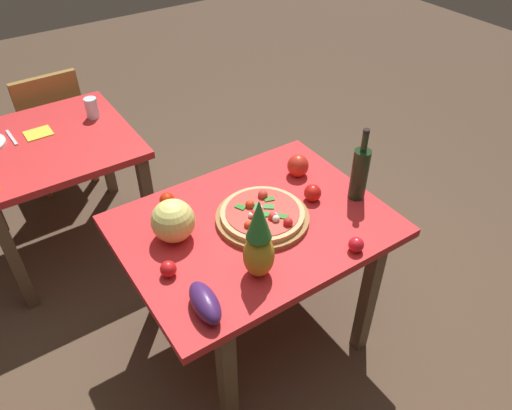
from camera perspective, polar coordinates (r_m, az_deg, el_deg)
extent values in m
plane|color=#4C3828|center=(2.65, -0.19, -14.00)|extent=(10.00, 10.00, 0.00)
cube|color=brown|center=(2.07, -3.33, -19.97)|extent=(0.06, 0.06, 0.69)
cube|color=brown|center=(2.37, 12.85, -10.71)|extent=(0.06, 0.06, 0.69)
cube|color=brown|center=(2.51, -12.40, -7.04)|extent=(0.06, 0.06, 0.69)
cube|color=brown|center=(2.76, 2.00, -0.83)|extent=(0.06, 0.06, 0.69)
cube|color=red|center=(2.12, -0.23, -2.48)|extent=(1.13, 0.86, 0.04)
cube|color=brown|center=(2.77, -26.34, -5.72)|extent=(0.06, 0.06, 0.69)
cube|color=brown|center=(2.85, -12.31, -0.32)|extent=(0.06, 0.06, 0.69)
cube|color=brown|center=(3.44, -17.34, 6.25)|extent=(0.06, 0.06, 0.69)
cube|color=red|center=(2.88, -23.04, 6.60)|extent=(0.86, 0.84, 0.04)
cube|color=olive|center=(3.93, -20.42, 7.54)|extent=(0.04, 0.04, 0.41)
cube|color=olive|center=(3.89, -24.93, 5.85)|extent=(0.04, 0.04, 0.41)
cube|color=olive|center=(3.65, -18.77, 5.41)|extent=(0.04, 0.04, 0.41)
cube|color=olive|center=(3.61, -23.60, 3.57)|extent=(0.04, 0.04, 0.41)
cube|color=olive|center=(3.66, -22.79, 8.56)|extent=(0.41, 0.41, 0.04)
cube|color=olive|center=(3.40, -22.85, 10.53)|extent=(0.40, 0.05, 0.40)
cylinder|color=olive|center=(2.11, 0.75, -1.50)|extent=(0.41, 0.41, 0.02)
cylinder|color=#E7A26A|center=(2.10, 0.76, -1.02)|extent=(0.36, 0.36, 0.02)
cylinder|color=red|center=(2.09, 0.76, -0.75)|extent=(0.32, 0.32, 0.00)
sphere|color=red|center=(2.04, 0.03, -1.47)|extent=(0.04, 0.04, 0.04)
sphere|color=red|center=(2.01, -0.95, -2.33)|extent=(0.03, 0.03, 0.03)
sphere|color=red|center=(2.02, 3.76, -2.03)|extent=(0.04, 0.04, 0.04)
sphere|color=red|center=(2.05, 1.96, -1.34)|extent=(0.04, 0.04, 0.04)
sphere|color=red|center=(2.16, 0.80, 1.20)|extent=(0.04, 0.04, 0.04)
sphere|color=red|center=(2.06, -0.25, -1.05)|extent=(0.04, 0.04, 0.04)
sphere|color=red|center=(2.10, -0.71, 0.05)|extent=(0.04, 0.04, 0.04)
cube|color=#2D7939|center=(2.10, -0.03, -0.22)|extent=(0.04, 0.05, 0.00)
cube|color=#2C7025|center=(2.06, 3.14, -1.32)|extent=(0.05, 0.05, 0.00)
cube|color=#247421|center=(2.10, -1.83, -0.22)|extent=(0.04, 0.05, 0.00)
cube|color=#35773A|center=(2.05, 0.54, -1.56)|extent=(0.05, 0.04, 0.00)
cube|color=#308137|center=(2.10, 1.51, -0.20)|extent=(0.05, 0.05, 0.00)
cube|color=#248327|center=(2.06, 1.06, -1.12)|extent=(0.05, 0.05, 0.00)
cube|color=#336F23|center=(2.15, 1.54, 0.71)|extent=(0.05, 0.04, 0.00)
sphere|color=white|center=(2.09, 0.45, -0.34)|extent=(0.03, 0.03, 0.03)
sphere|color=white|center=(2.04, 2.34, -1.60)|extent=(0.03, 0.03, 0.03)
sphere|color=white|center=(2.05, 2.21, -1.20)|extent=(0.03, 0.03, 0.03)
sphere|color=white|center=(2.05, -0.53, -1.20)|extent=(0.03, 0.03, 0.03)
cylinder|color=black|center=(2.22, 11.95, 3.49)|extent=(0.08, 0.08, 0.25)
cylinder|color=black|center=(2.13, 12.56, 7.17)|extent=(0.03, 0.03, 0.09)
cylinder|color=black|center=(2.10, 12.76, 8.39)|extent=(0.03, 0.03, 0.02)
ellipsoid|color=#AD8D24|center=(1.83, 0.32, -5.89)|extent=(0.12, 0.12, 0.19)
cone|color=#28742D|center=(1.71, 0.34, -1.66)|extent=(0.10, 0.10, 0.17)
sphere|color=#DED771|center=(2.01, -9.65, -1.82)|extent=(0.18, 0.18, 0.18)
ellipsoid|color=red|center=(2.36, 4.91, 4.58)|extent=(0.10, 0.10, 0.11)
ellipsoid|color=#3D1D54|center=(1.75, -5.97, -11.24)|extent=(0.11, 0.21, 0.09)
sphere|color=red|center=(2.21, -10.32, 0.59)|extent=(0.07, 0.07, 0.07)
sphere|color=red|center=(2.00, 11.59, -4.54)|extent=(0.06, 0.06, 0.06)
sphere|color=red|center=(1.90, -10.17, -7.34)|extent=(0.06, 0.06, 0.06)
sphere|color=red|center=(2.22, 6.61, 1.42)|extent=(0.08, 0.08, 0.08)
cylinder|color=silver|center=(2.98, -18.59, 10.68)|extent=(0.07, 0.07, 0.12)
cube|color=silver|center=(2.97, -26.58, 7.04)|extent=(0.03, 0.18, 0.01)
cube|color=yellow|center=(2.95, -24.03, 7.64)|extent=(0.14, 0.12, 0.01)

